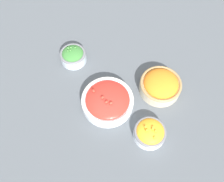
# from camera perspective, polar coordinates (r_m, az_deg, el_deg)

# --- Properties ---
(ground_plane) EXTENTS (3.00, 3.00, 0.00)m
(ground_plane) POSITION_cam_1_polar(r_m,az_deg,el_deg) (1.02, 0.00, -0.80)
(ground_plane) COLOR #4C5156
(bowl_squash) EXTENTS (0.12, 0.12, 0.07)m
(bowl_squash) POSITION_cam_1_polar(r_m,az_deg,el_deg) (0.94, 8.65, -9.35)
(bowl_squash) COLOR silver
(bowl_squash) RESTS_ON ground_plane
(bowl_cherry_tomatoes) EXTENTS (0.20, 0.20, 0.07)m
(bowl_cherry_tomatoes) POSITION_cam_1_polar(r_m,az_deg,el_deg) (0.97, -1.26, -2.15)
(bowl_cherry_tomatoes) COLOR silver
(bowl_cherry_tomatoes) RESTS_ON ground_plane
(bowl_broccoli) EXTENTS (0.11, 0.11, 0.07)m
(bowl_broccoli) POSITION_cam_1_polar(r_m,az_deg,el_deg) (1.10, -8.89, 8.03)
(bowl_broccoli) COLOR #B2C1CC
(bowl_broccoli) RESTS_ON ground_plane
(bowl_carrots) EXTENTS (0.17, 0.17, 0.08)m
(bowl_carrots) POSITION_cam_1_polar(r_m,az_deg,el_deg) (1.02, 11.03, 1.38)
(bowl_carrots) COLOR beige
(bowl_carrots) RESTS_ON ground_plane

